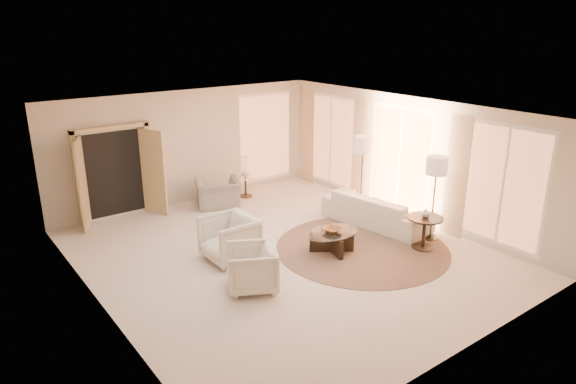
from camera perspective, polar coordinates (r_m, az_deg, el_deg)
room at (r=9.67m, az=-0.48°, el=0.62°), size 7.04×8.04×2.83m
windows_right at (r=12.04m, az=12.60°, el=3.53°), size 0.10×6.40×2.40m
window_back_corner at (r=14.09m, az=-2.49°, el=6.11°), size 1.70×0.10×2.40m
curtains_right at (r=12.59m, az=9.35°, el=4.15°), size 0.06×5.20×2.60m
french_doors at (r=12.24m, az=-18.55°, el=1.87°), size 1.95×0.66×2.16m
area_rug at (r=10.53m, az=8.21°, el=-6.17°), size 4.25×4.25×0.01m
sofa at (r=11.63m, az=9.79°, el=-1.95°), size 1.31×2.55×0.71m
armchair_left at (r=9.85m, az=-6.54°, el=-4.92°), size 0.86×0.92×0.94m
armchair_right at (r=8.79m, az=-4.05°, el=-8.21°), size 1.07×1.09×0.85m
accent_chair at (r=12.68m, az=-7.81°, el=0.36°), size 1.23×1.02×0.92m
coffee_table at (r=10.20m, az=4.89°, el=-5.26°), size 1.49×1.49×0.43m
end_table at (r=10.60m, az=14.92°, el=-3.79°), size 0.71×0.71×0.67m
side_table at (r=13.36m, az=-4.75°, el=0.81°), size 0.46×0.46×0.54m
floor_lamp_near at (r=12.07m, az=8.33°, el=4.87°), size 0.45×0.45×1.84m
floor_lamp_far at (r=10.76m, az=16.17°, el=2.42°), size 0.43×0.43×1.79m
bowl at (r=10.12m, az=4.92°, el=-4.20°), size 0.43×0.43×0.09m
end_vase at (r=10.50m, az=15.05°, el=-2.28°), size 0.20×0.20×0.19m
side_vase at (r=13.27m, az=-4.79°, el=2.14°), size 0.24×0.24×0.23m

